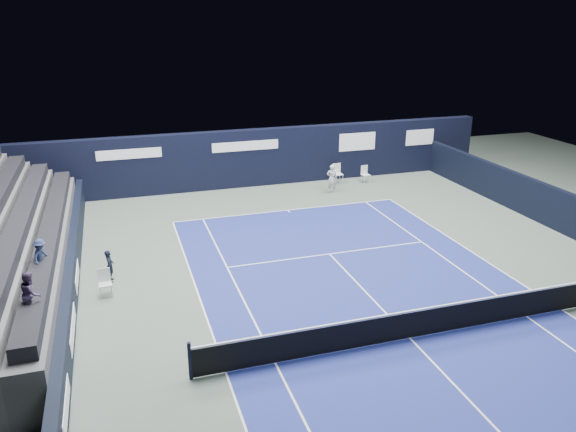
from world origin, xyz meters
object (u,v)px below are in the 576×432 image
(folding_chair_back_b, at_px, (365,173))
(tennis_net, at_px, (411,323))
(folding_chair_back_a, at_px, (337,172))
(tennis_player, at_px, (332,178))
(line_judge_chair, at_px, (105,281))

(folding_chair_back_b, bearing_deg, tennis_net, -115.68)
(folding_chair_back_a, bearing_deg, tennis_player, -124.15)
(tennis_net, bearing_deg, tennis_player, 77.45)
(line_judge_chair, xyz_separation_m, tennis_player, (11.57, 8.50, 0.21))
(tennis_net, relative_size, tennis_player, 8.61)
(tennis_net, bearing_deg, folding_chair_back_b, 69.77)
(folding_chair_back_a, height_order, tennis_net, tennis_net)
(folding_chair_back_a, bearing_deg, folding_chair_back_b, -16.45)
(line_judge_chair, bearing_deg, folding_chair_back_a, 35.17)
(folding_chair_back_b, distance_m, tennis_player, 2.75)
(folding_chair_back_a, height_order, tennis_player, tennis_player)
(tennis_net, bearing_deg, line_judge_chair, 147.00)
(tennis_player, bearing_deg, line_judge_chair, -143.69)
(folding_chair_back_a, distance_m, folding_chair_back_b, 1.57)
(line_judge_chair, bearing_deg, tennis_net, -36.59)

